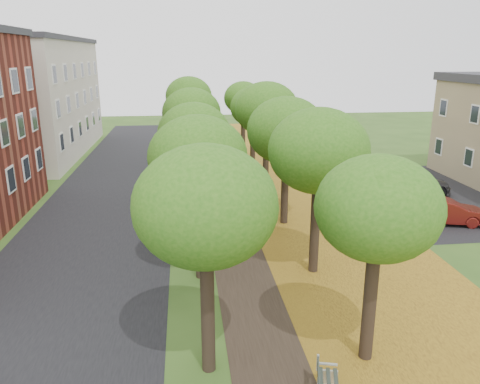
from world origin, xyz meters
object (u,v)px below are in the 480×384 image
object	(u,v)px
car_red	(446,211)
car_white	(387,179)
car_silver	(436,210)
car_grey	(410,182)

from	to	relation	value
car_red	car_white	size ratio (longest dim) A/B	0.82
car_red	car_silver	bearing A→B (deg)	58.19
car_red	car_grey	size ratio (longest dim) A/B	0.80
car_grey	car_white	world-z (taller)	car_grey
car_grey	car_white	size ratio (longest dim) A/B	1.02
car_red	car_white	bearing A→B (deg)	17.80
car_silver	car_white	bearing A→B (deg)	4.47
car_silver	car_red	bearing A→B (deg)	-132.10
car_red	car_white	xyz separation A→B (m)	(-0.36, 6.84, 0.02)
car_silver	car_grey	size ratio (longest dim) A/B	0.71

